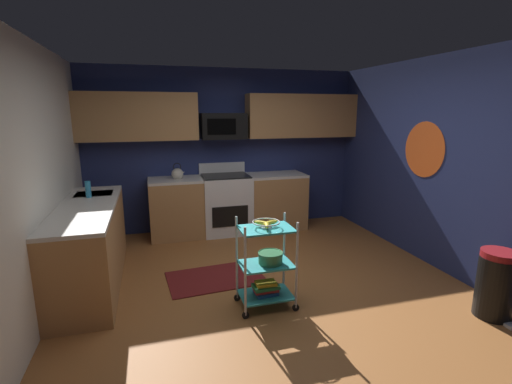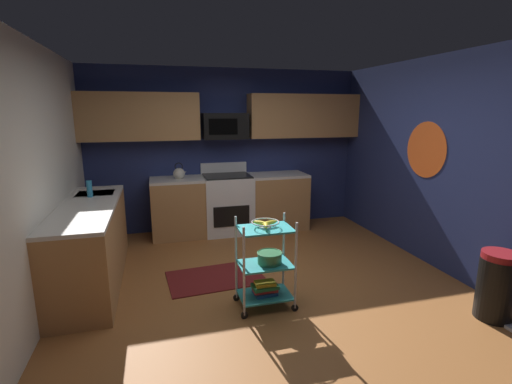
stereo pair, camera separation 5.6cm
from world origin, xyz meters
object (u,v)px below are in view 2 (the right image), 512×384
object	(u,v)px
oven_range	(227,203)
trash_can	(497,286)
rolling_cart	(265,264)
mixing_bowl_large	(270,257)
fruit_bowl	(265,223)
microwave	(225,126)
kettle	(179,174)
dish_soap_bottle	(90,189)
book_stack	(265,288)

from	to	relation	value
oven_range	trash_can	world-z (taller)	oven_range
rolling_cart	mixing_bowl_large	world-z (taller)	rolling_cart
rolling_cart	fruit_bowl	size ratio (longest dim) A/B	3.36
oven_range	microwave	distance (m)	1.23
microwave	kettle	world-z (taller)	microwave
oven_range	dish_soap_bottle	size ratio (longest dim) A/B	5.50
dish_soap_bottle	trash_can	distance (m)	4.48
fruit_bowl	microwave	bearing A→B (deg)	88.08
kettle	trash_can	xyz separation A→B (m)	(2.71, -3.19, -0.67)
fruit_bowl	trash_can	world-z (taller)	fruit_bowl
book_stack	dish_soap_bottle	size ratio (longest dim) A/B	1.32
rolling_cart	book_stack	distance (m)	0.26
mixing_bowl_large	rolling_cart	bearing A→B (deg)	180.00
rolling_cart	kettle	distance (m)	2.56
mixing_bowl_large	book_stack	size ratio (longest dim) A/B	0.96
oven_range	microwave	world-z (taller)	microwave
fruit_bowl	mixing_bowl_large	world-z (taller)	fruit_bowl
trash_can	fruit_bowl	bearing A→B (deg)	159.12
book_stack	kettle	size ratio (longest dim) A/B	1.00
microwave	kettle	xyz separation A→B (m)	(-0.74, -0.11, -0.70)
oven_range	rolling_cart	distance (m)	2.41
oven_range	trash_can	xyz separation A→B (m)	(1.96, -3.19, -0.15)
microwave	mixing_bowl_large	bearing A→B (deg)	-90.86
oven_range	trash_can	bearing A→B (deg)	-58.42
trash_can	book_stack	bearing A→B (deg)	159.12
microwave	dish_soap_bottle	distance (m)	2.26
oven_range	mixing_bowl_large	world-z (taller)	oven_range
fruit_bowl	mixing_bowl_large	xyz separation A→B (m)	(0.05, -0.00, -0.36)
oven_range	rolling_cart	xyz separation A→B (m)	(-0.08, -2.41, -0.03)
rolling_cart	dish_soap_bottle	size ratio (longest dim) A/B	4.57
rolling_cart	book_stack	size ratio (longest dim) A/B	3.47
oven_range	mixing_bowl_large	distance (m)	2.41
oven_range	trash_can	size ratio (longest dim) A/B	1.67
kettle	fruit_bowl	bearing A→B (deg)	-74.71
fruit_bowl	dish_soap_bottle	world-z (taller)	dish_soap_bottle
microwave	kettle	size ratio (longest dim) A/B	2.65
book_stack	trash_can	size ratio (longest dim) A/B	0.40
kettle	mixing_bowl_large	bearing A→B (deg)	-73.68
oven_range	kettle	bearing A→B (deg)	-179.70
book_stack	kettle	distance (m)	2.62
microwave	book_stack	world-z (taller)	microwave
book_stack	kettle	xyz separation A→B (m)	(-0.66, 2.41, 0.80)
microwave	dish_soap_bottle	world-z (taller)	microwave
fruit_bowl	kettle	size ratio (longest dim) A/B	1.03
kettle	trash_can	bearing A→B (deg)	-49.68
mixing_bowl_large	trash_can	xyz separation A→B (m)	(2.00, -0.78, -0.19)
mixing_bowl_large	book_stack	bearing A→B (deg)	180.00
fruit_bowl	kettle	distance (m)	2.50
dish_soap_bottle	rolling_cart	bearing A→B (deg)	-38.98
rolling_cart	microwave	bearing A→B (deg)	88.08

